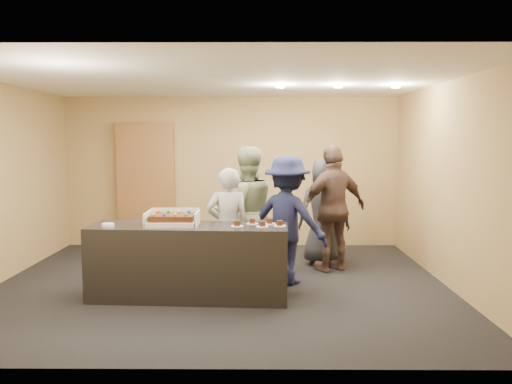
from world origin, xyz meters
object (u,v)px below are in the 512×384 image
(person_brown_extra, at_px, (333,208))
(person_dark_suit, at_px, (324,211))
(cake_box, at_px, (173,221))
(storage_cabinet, at_px, (146,185))
(person_sage_man, at_px, (246,212))
(person_navy_man, at_px, (287,220))
(plate_stack, at_px, (108,225))
(serving_counter, at_px, (189,262))
(sheet_cake, at_px, (172,217))
(person_server_grey, at_px, (228,227))

(person_brown_extra, height_order, person_dark_suit, person_brown_extra)
(cake_box, distance_m, person_brown_extra, 2.50)
(storage_cabinet, height_order, person_sage_man, storage_cabinet)
(storage_cabinet, distance_m, cake_box, 3.12)
(person_navy_man, bearing_deg, plate_stack, 46.45)
(cake_box, distance_m, plate_stack, 0.77)
(serving_counter, distance_m, storage_cabinet, 3.28)
(sheet_cake, distance_m, person_sage_man, 1.28)
(sheet_cake, bearing_deg, person_brown_extra, 31.37)
(person_server_grey, height_order, person_dark_suit, person_dark_suit)
(storage_cabinet, height_order, person_dark_suit, storage_cabinet)
(sheet_cake, xyz_separation_m, person_dark_suit, (2.06, 1.68, -0.17))
(serving_counter, xyz_separation_m, storage_cabinet, (-1.19, 2.98, 0.67))
(cake_box, bearing_deg, person_navy_man, 23.36)
(storage_cabinet, relative_size, person_server_grey, 1.43)
(person_navy_man, height_order, person_dark_suit, person_navy_man)
(serving_counter, distance_m, sheet_cake, 0.58)
(person_navy_man, distance_m, person_brown_extra, 0.98)
(person_sage_man, xyz_separation_m, person_brown_extra, (1.28, 0.37, 0.01))
(cake_box, relative_size, person_sage_man, 0.34)
(serving_counter, relative_size, person_dark_suit, 1.45)
(storage_cabinet, xyz_separation_m, cake_box, (0.99, -2.96, -0.18))
(storage_cabinet, height_order, sheet_cake, storage_cabinet)
(storage_cabinet, relative_size, person_brown_extra, 1.21)
(cake_box, xyz_separation_m, plate_stack, (-0.76, -0.11, -0.03))
(person_server_grey, bearing_deg, person_sage_man, -126.12)
(plate_stack, distance_m, person_brown_extra, 3.22)
(serving_counter, relative_size, cake_box, 3.85)
(cake_box, relative_size, sheet_cake, 1.18)
(person_dark_suit, bearing_deg, sheet_cake, 43.56)
(person_server_grey, xyz_separation_m, person_sage_man, (0.23, 0.43, 0.13))
(person_navy_man, bearing_deg, person_dark_suit, -93.27)
(cake_box, relative_size, plate_stack, 4.31)
(serving_counter, xyz_separation_m, cake_box, (-0.20, 0.02, 0.49))
(serving_counter, bearing_deg, storage_cabinet, 115.01)
(storage_cabinet, height_order, plate_stack, storage_cabinet)
(person_dark_suit, bearing_deg, person_brown_extra, 107.52)
(sheet_cake, distance_m, person_server_grey, 0.85)
(person_server_grey, bearing_deg, storage_cabinet, -64.74)
(person_server_grey, distance_m, person_brown_extra, 1.71)
(serving_counter, distance_m, person_navy_man, 1.45)
(storage_cabinet, relative_size, sheet_cake, 4.24)
(serving_counter, xyz_separation_m, person_brown_extra, (1.95, 1.31, 0.48))
(serving_counter, xyz_separation_m, person_sage_man, (0.67, 0.94, 0.47))
(person_navy_man, relative_size, person_dark_suit, 1.04)
(storage_cabinet, distance_m, person_navy_man, 3.38)
(storage_cabinet, distance_m, person_server_grey, 2.98)
(sheet_cake, distance_m, person_navy_man, 1.57)
(person_dark_suit, bearing_deg, person_sage_man, 36.06)
(plate_stack, bearing_deg, person_dark_suit, 32.09)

